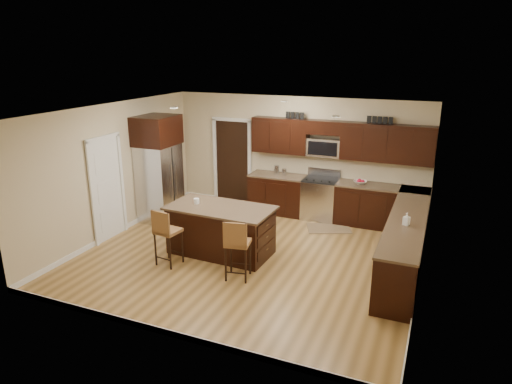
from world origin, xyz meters
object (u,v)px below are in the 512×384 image
at_px(island, 221,231).
at_px(refrigerator, 159,168).
at_px(stool_left, 166,231).
at_px(range, 320,198).
at_px(stool_right, 237,243).

height_order(island, refrigerator, refrigerator).
bearing_deg(stool_left, island, 59.82).
relative_size(range, stool_right, 1.05).
xyz_separation_m(island, stool_right, (0.73, -0.84, 0.23)).
bearing_deg(island, stool_left, -125.64).
height_order(stool_right, refrigerator, refrigerator).
bearing_deg(stool_right, stool_left, 169.42).
height_order(island, stool_right, stool_right).
xyz_separation_m(stool_left, refrigerator, (-1.41, 1.93, 0.56)).
xyz_separation_m(stool_right, refrigerator, (-2.79, 1.93, 0.55)).
bearing_deg(stool_right, range, 70.93).
distance_m(range, stool_left, 3.88).
distance_m(range, refrigerator, 3.68).
relative_size(stool_right, refrigerator, 0.45).
distance_m(island, refrigerator, 2.46).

